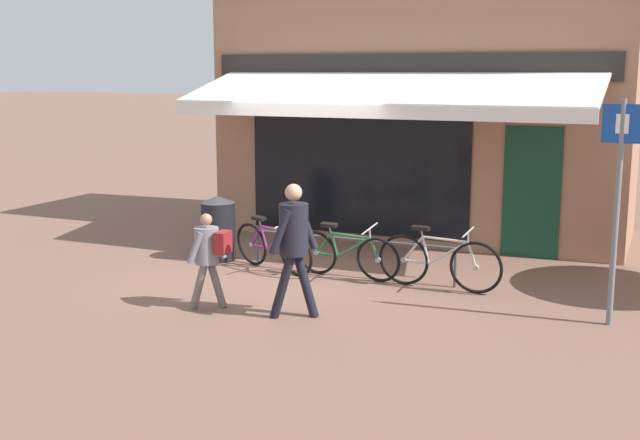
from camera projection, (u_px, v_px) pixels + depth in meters
name	position (u px, v px, depth m)	size (l,w,h in m)	color
ground_plane	(286.00, 273.00, 11.87)	(160.00, 160.00, 0.00)	brown
shop_front	(428.00, 96.00, 14.62)	(7.23, 4.82, 5.00)	#9E7056
bike_rack_rail	(352.00, 245.00, 11.62)	(3.17, 0.04, 0.57)	#47494F
bicycle_purple	(273.00, 247.00, 11.94)	(1.59, 0.80, 0.83)	black
bicycle_green	(346.00, 254.00, 11.50)	(1.67, 0.52, 0.83)	black
bicycle_silver	(439.00, 262.00, 10.92)	(1.76, 0.52, 0.88)	black
pedestrian_adult	(294.00, 237.00, 9.57)	(0.56, 0.60, 1.66)	black
pedestrian_child	(209.00, 250.00, 9.99)	(0.52, 0.52, 1.23)	slate
litter_bin	(218.00, 228.00, 12.63)	(0.54, 0.54, 1.02)	black
parking_sign	(618.00, 190.00, 9.17)	(0.44, 0.07, 2.64)	slate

